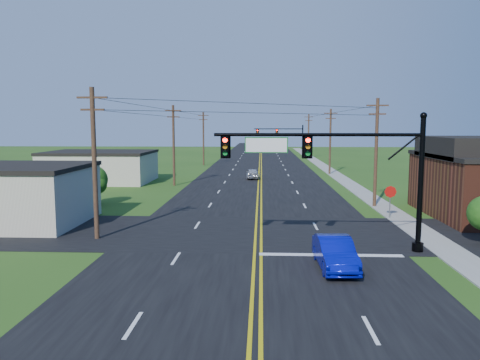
{
  "coord_description": "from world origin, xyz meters",
  "views": [
    {
      "loc": [
        0.34,
        -17.04,
        6.82
      ],
      "look_at": [
        -0.9,
        10.0,
        3.62
      ],
      "focal_mm": 35.0,
      "sensor_mm": 36.0,
      "label": 1
    }
  ],
  "objects_px": {
    "signal_mast_main": "(336,164)",
    "blue_car": "(335,254)",
    "signal_mast_far": "(281,136)",
    "stop_sign": "(390,195)"
  },
  "relations": [
    {
      "from": "signal_mast_far",
      "to": "stop_sign",
      "type": "relative_size",
      "value": 4.52
    },
    {
      "from": "signal_mast_main",
      "to": "stop_sign",
      "type": "height_order",
      "value": "signal_mast_main"
    },
    {
      "from": "signal_mast_main",
      "to": "blue_car",
      "type": "distance_m",
      "value": 5.17
    },
    {
      "from": "signal_mast_main",
      "to": "signal_mast_far",
      "type": "relative_size",
      "value": 1.03
    },
    {
      "from": "signal_mast_main",
      "to": "signal_mast_far",
      "type": "distance_m",
      "value": 72.0
    },
    {
      "from": "blue_car",
      "to": "signal_mast_main",
      "type": "bearing_deg",
      "value": 79.3
    },
    {
      "from": "signal_mast_main",
      "to": "signal_mast_far",
      "type": "bearing_deg",
      "value": 89.92
    },
    {
      "from": "signal_mast_main",
      "to": "blue_car",
      "type": "xyz_separation_m",
      "value": [
        -0.49,
        -3.23,
        -4.01
      ]
    },
    {
      "from": "signal_mast_main",
      "to": "stop_sign",
      "type": "bearing_deg",
      "value": 59.11
    },
    {
      "from": "signal_mast_main",
      "to": "stop_sign",
      "type": "distance_m",
      "value": 10.88
    }
  ]
}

